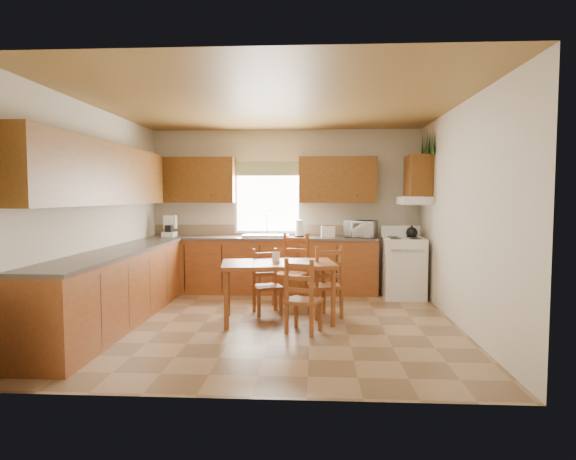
# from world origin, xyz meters

# --- Properties ---
(floor) EXTENTS (4.50, 4.50, 0.00)m
(floor) POSITION_xyz_m (0.00, 0.00, 0.00)
(floor) COLOR #8B6D4D
(floor) RESTS_ON ground
(ceiling) EXTENTS (4.50, 4.50, 0.00)m
(ceiling) POSITION_xyz_m (0.00, 0.00, 2.70)
(ceiling) COLOR olive
(ceiling) RESTS_ON floor
(wall_left) EXTENTS (4.50, 4.50, 0.00)m
(wall_left) POSITION_xyz_m (-2.25, 0.00, 1.35)
(wall_left) COLOR beige
(wall_left) RESTS_ON floor
(wall_right) EXTENTS (4.50, 4.50, 0.00)m
(wall_right) POSITION_xyz_m (2.25, 0.00, 1.35)
(wall_right) COLOR beige
(wall_right) RESTS_ON floor
(wall_back) EXTENTS (4.50, 4.50, 0.00)m
(wall_back) POSITION_xyz_m (0.00, 2.25, 1.35)
(wall_back) COLOR beige
(wall_back) RESTS_ON floor
(wall_front) EXTENTS (4.50, 4.50, 0.00)m
(wall_front) POSITION_xyz_m (0.00, -2.25, 1.35)
(wall_front) COLOR beige
(wall_front) RESTS_ON floor
(lower_cab_back) EXTENTS (3.75, 0.60, 0.88)m
(lower_cab_back) POSITION_xyz_m (-0.38, 1.95, 0.44)
(lower_cab_back) COLOR brown
(lower_cab_back) RESTS_ON floor
(lower_cab_left) EXTENTS (0.60, 3.60, 0.88)m
(lower_cab_left) POSITION_xyz_m (-1.95, -0.15, 0.44)
(lower_cab_left) COLOR brown
(lower_cab_left) RESTS_ON floor
(counter_back) EXTENTS (3.75, 0.63, 0.04)m
(counter_back) POSITION_xyz_m (-0.38, 1.95, 0.90)
(counter_back) COLOR #554944
(counter_back) RESTS_ON lower_cab_back
(counter_left) EXTENTS (0.63, 3.60, 0.04)m
(counter_left) POSITION_xyz_m (-1.95, -0.15, 0.90)
(counter_left) COLOR #554944
(counter_left) RESTS_ON lower_cab_left
(backsplash) EXTENTS (3.75, 0.01, 0.18)m
(backsplash) POSITION_xyz_m (-0.38, 2.24, 1.01)
(backsplash) COLOR #8C735A
(backsplash) RESTS_ON counter_back
(upper_cab_back_left) EXTENTS (1.41, 0.33, 0.75)m
(upper_cab_back_left) POSITION_xyz_m (-1.55, 2.08, 1.85)
(upper_cab_back_left) COLOR brown
(upper_cab_back_left) RESTS_ON wall_back
(upper_cab_back_right) EXTENTS (1.25, 0.33, 0.75)m
(upper_cab_back_right) POSITION_xyz_m (0.86, 2.08, 1.85)
(upper_cab_back_right) COLOR brown
(upper_cab_back_right) RESTS_ON wall_back
(upper_cab_left) EXTENTS (0.33, 3.60, 0.75)m
(upper_cab_left) POSITION_xyz_m (-2.08, -0.15, 1.85)
(upper_cab_left) COLOR brown
(upper_cab_left) RESTS_ON wall_left
(upper_cab_stove) EXTENTS (0.33, 0.62, 0.62)m
(upper_cab_stove) POSITION_xyz_m (2.08, 1.65, 1.90)
(upper_cab_stove) COLOR brown
(upper_cab_stove) RESTS_ON wall_right
(range_hood) EXTENTS (0.44, 0.62, 0.12)m
(range_hood) POSITION_xyz_m (2.03, 1.65, 1.52)
(range_hood) COLOR white
(range_hood) RESTS_ON wall_right
(window_frame) EXTENTS (1.13, 0.02, 1.18)m
(window_frame) POSITION_xyz_m (-0.30, 2.22, 1.55)
(window_frame) COLOR white
(window_frame) RESTS_ON wall_back
(window_pane) EXTENTS (1.05, 0.01, 1.10)m
(window_pane) POSITION_xyz_m (-0.30, 2.21, 1.55)
(window_pane) COLOR white
(window_pane) RESTS_ON wall_back
(window_valance) EXTENTS (1.19, 0.01, 0.24)m
(window_valance) POSITION_xyz_m (-0.30, 2.19, 2.05)
(window_valance) COLOR #39572E
(window_valance) RESTS_ON wall_back
(sink_basin) EXTENTS (0.75, 0.45, 0.04)m
(sink_basin) POSITION_xyz_m (-0.30, 1.95, 0.94)
(sink_basin) COLOR silver
(sink_basin) RESTS_ON counter_back
(pine_decal_a) EXTENTS (0.22, 0.22, 0.36)m
(pine_decal_a) POSITION_xyz_m (2.21, 1.33, 2.38)
(pine_decal_a) COLOR #19461F
(pine_decal_a) RESTS_ON wall_right
(pine_decal_b) EXTENTS (0.22, 0.22, 0.36)m
(pine_decal_b) POSITION_xyz_m (2.21, 1.65, 2.42)
(pine_decal_b) COLOR #19461F
(pine_decal_b) RESTS_ON wall_right
(pine_decal_c) EXTENTS (0.22, 0.22, 0.36)m
(pine_decal_c) POSITION_xyz_m (2.21, 1.97, 2.38)
(pine_decal_c) COLOR #19461F
(pine_decal_c) RESTS_ON wall_right
(stove) EXTENTS (0.63, 0.65, 0.92)m
(stove) POSITION_xyz_m (1.88, 1.64, 0.46)
(stove) COLOR white
(stove) RESTS_ON floor
(coffeemaker) EXTENTS (0.23, 0.27, 0.36)m
(coffeemaker) POSITION_xyz_m (-1.91, 1.92, 1.10)
(coffeemaker) COLOR white
(coffeemaker) RESTS_ON counter_back
(paper_towel) EXTENTS (0.15, 0.15, 0.28)m
(paper_towel) POSITION_xyz_m (0.24, 1.97, 1.06)
(paper_towel) COLOR white
(paper_towel) RESTS_ON counter_back
(toaster) EXTENTS (0.23, 0.16, 0.18)m
(toaster) POSITION_xyz_m (0.71, 1.93, 1.01)
(toaster) COLOR white
(toaster) RESTS_ON counter_back
(microwave) EXTENTS (0.54, 0.46, 0.27)m
(microwave) POSITION_xyz_m (1.24, 1.95, 1.06)
(microwave) COLOR white
(microwave) RESTS_ON counter_back
(dining_table) EXTENTS (1.51, 1.01, 0.75)m
(dining_table) POSITION_xyz_m (0.03, 0.12, 0.38)
(dining_table) COLOR brown
(dining_table) RESTS_ON floor
(chair_near_left) EXTENTS (0.47, 0.46, 0.87)m
(chair_near_left) POSITION_xyz_m (0.37, -0.38, 0.44)
(chair_near_left) COLOR brown
(chair_near_left) RESTS_ON floor
(chair_near_right) EXTENTS (0.49, 0.48, 0.94)m
(chair_near_right) POSITION_xyz_m (0.64, 0.38, 0.47)
(chair_near_right) COLOR brown
(chair_near_right) RESTS_ON floor
(chair_far_left) EXTENTS (0.46, 0.45, 0.86)m
(chair_far_left) POSITION_xyz_m (-0.14, 0.49, 0.43)
(chair_far_left) COLOR brown
(chair_far_left) RESTS_ON floor
(chair_far_right) EXTENTS (0.56, 0.55, 1.03)m
(chair_far_right) POSITION_xyz_m (0.14, 1.09, 0.51)
(chair_far_right) COLOR brown
(chair_far_right) RESTS_ON floor
(table_paper) EXTENTS (0.24, 0.29, 0.00)m
(table_paper) POSITION_xyz_m (0.36, -0.03, 0.75)
(table_paper) COLOR white
(table_paper) RESTS_ON dining_table
(table_card) EXTENTS (0.10, 0.02, 0.13)m
(table_card) POSITION_xyz_m (0.01, 0.13, 0.82)
(table_card) COLOR white
(table_card) RESTS_ON dining_table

